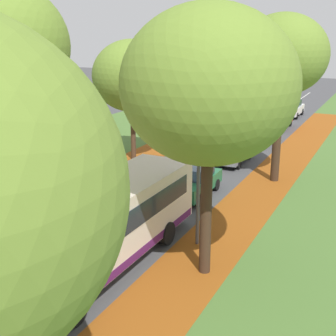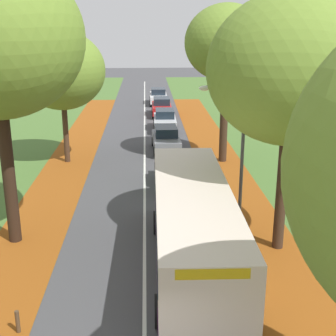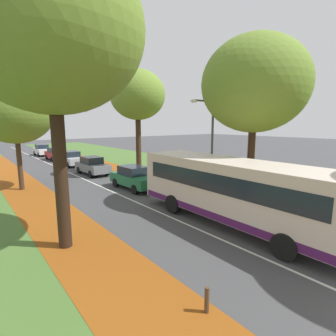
{
  "view_description": "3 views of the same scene",
  "coord_description": "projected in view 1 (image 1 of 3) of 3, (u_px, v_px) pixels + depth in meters",
  "views": [
    {
      "loc": [
        10.61,
        -5.52,
        8.56
      ],
      "look_at": [
        1.52,
        13.07,
        2.29
      ],
      "focal_mm": 50.0,
      "sensor_mm": 36.0,
      "label": 1
    },
    {
      "loc": [
        0.13,
        -7.29,
        8.35
      ],
      "look_at": [
        1.04,
        11.75,
        2.31
      ],
      "focal_mm": 50.0,
      "sensor_mm": 36.0,
      "label": 2
    },
    {
      "loc": [
        -7.89,
        0.05,
        4.64
      ],
      "look_at": [
        1.76,
        12.17,
        1.99
      ],
      "focal_mm": 28.0,
      "sensor_mm": 36.0,
      "label": 3
    }
  ],
  "objects": [
    {
      "name": "car_green_lead",
      "position": [
        194.0,
        181.0,
        24.48
      ],
      "size": [
        1.85,
        4.24,
        1.62
      ],
      "color": "#1E6038",
      "rests_on": "ground"
    },
    {
      "name": "car_grey_following",
      "position": [
        233.0,
        150.0,
        30.55
      ],
      "size": [
        1.88,
        4.25,
        1.62
      ],
      "color": "slate",
      "rests_on": "ground"
    },
    {
      "name": "car_silver_third_in_line",
      "position": [
        261.0,
        132.0,
        35.79
      ],
      "size": [
        1.82,
        4.22,
        1.62
      ],
      "color": "#B7BABF",
      "rests_on": "ground"
    },
    {
      "name": "road_centre_line",
      "position": [
        195.0,
        171.0,
        28.88
      ],
      "size": [
        0.12,
        80.0,
        0.01
      ],
      "primitive_type": "cube",
      "color": "silver",
      "rests_on": "ground"
    },
    {
      "name": "car_white_trailing",
      "position": [
        292.0,
        108.0,
        46.26
      ],
      "size": [
        1.8,
        4.21,
        1.62
      ],
      "color": "silver",
      "rests_on": "ground"
    },
    {
      "name": "grass_verge_left",
      "position": [
        74.0,
        154.0,
        32.75
      ],
      "size": [
        12.0,
        90.0,
        0.01
      ],
      "primitive_type": "cube",
      "color": "#476B2D",
      "rests_on": "ground"
    },
    {
      "name": "leaf_litter_left",
      "position": [
        75.0,
        189.0,
        25.66
      ],
      "size": [
        2.8,
        60.0,
        0.0
      ],
      "primitive_type": "cube",
      "color": "#8C4714",
      "rests_on": "grass_verge_left"
    },
    {
      "name": "leaf_litter_right",
      "position": [
        236.0,
        218.0,
        21.79
      ],
      "size": [
        2.8,
        60.0,
        0.0
      ],
      "primitive_type": "cube",
      "color": "#8C4714",
      "rests_on": "grass_verge_right"
    },
    {
      "name": "tree_right_mid",
      "position": [
        283.0,
        55.0,
        25.09
      ],
      "size": [
        4.88,
        4.88,
        9.32
      ],
      "color": "#382619",
      "rests_on": "ground"
    },
    {
      "name": "tree_right_near",
      "position": [
        209.0,
        86.0,
        15.1
      ],
      "size": [
        5.83,
        5.83,
        9.37
      ],
      "color": "#382619",
      "rests_on": "ground"
    },
    {
      "name": "car_red_fourth_in_line",
      "position": [
        278.0,
        119.0,
        40.91
      ],
      "size": [
        1.79,
        4.2,
        1.62
      ],
      "color": "#B21919",
      "rests_on": "ground"
    },
    {
      "name": "streetlamp_right",
      "position": [
        191.0,
        155.0,
        18.28
      ],
      "size": [
        1.89,
        0.28,
        6.0
      ],
      "color": "#47474C",
      "rests_on": "ground"
    },
    {
      "name": "bus",
      "position": [
        101.0,
        226.0,
        16.76
      ],
      "size": [
        2.76,
        10.43,
        2.98
      ],
      "color": "beige",
      "rests_on": "ground"
    },
    {
      "name": "tree_left_mid",
      "position": [
        132.0,
        76.0,
        29.83
      ],
      "size": [
        5.09,
        5.09,
        7.84
      ],
      "color": "#422D1E",
      "rests_on": "ground"
    }
  ]
}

